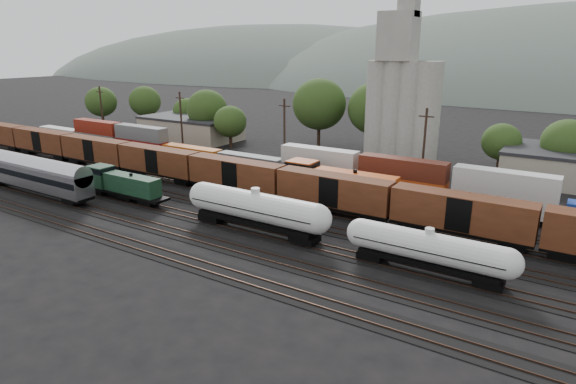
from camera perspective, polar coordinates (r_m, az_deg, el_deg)
The scene contains 14 objects.
ground at distance 59.84m, azimuth -2.12°, elevation -3.02°, with size 600.00×600.00×0.00m, color black.
tracks at distance 59.82m, azimuth -2.12°, elevation -2.98°, with size 180.00×33.20×0.20m.
green_locomotive at distance 70.10m, azimuth -19.40°, elevation 0.99°, with size 15.17×2.68×4.01m.
tank_car_a at distance 54.22m, azimuth -3.85°, elevation -1.91°, with size 18.91×3.39×4.96m.
tank_car_b at distance 46.34m, azimuth 16.27°, elevation -6.46°, with size 16.21×2.90×4.25m.
passenger_coach at distance 77.12m, azimuth -28.06°, elevation 2.08°, with size 23.64×2.92×5.37m.
orange_locomotive at distance 65.54m, azimuth 5.30°, elevation 1.20°, with size 19.17×3.20×4.79m.
boxcar_string at distance 68.01m, azimuth -6.20°, elevation 2.10°, with size 138.20×2.90×4.20m.
container_wall at distance 71.63m, azimuth 4.30°, elevation 2.49°, with size 160.00×2.60×5.80m.
grain_silo at distance 87.66m, azimuth 13.27°, elevation 10.49°, with size 13.40×5.00×29.00m.
industrial_sheds at distance 87.27m, azimuth 14.79°, elevation 4.56°, with size 119.38×17.26×5.10m.
tree_band at distance 89.57m, azimuth 16.12°, elevation 7.97°, with size 163.85×20.90×14.52m.
utility_poles at distance 76.75m, azimuth 7.18°, elevation 6.13°, with size 122.20×0.36×12.00m.
distant_hills at distance 309.19m, azimuth 30.72°, elevation 6.94°, with size 860.00×286.00×130.00m.
Camera 1 is at (31.88, -46.37, 20.37)m, focal length 30.00 mm.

